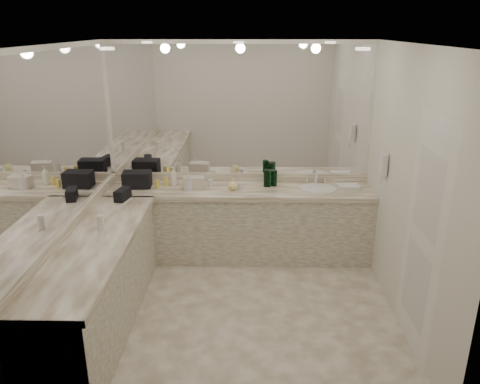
{
  "coord_description": "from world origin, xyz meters",
  "views": [
    {
      "loc": [
        0.11,
        -4.12,
        2.74
      ],
      "look_at": [
        0.03,
        0.4,
        1.14
      ],
      "focal_mm": 35.0,
      "sensor_mm": 36.0,
      "label": 1
    }
  ],
  "objects_px": {
    "sink": "(318,189)",
    "soap_bottle_b": "(189,182)",
    "hand_towel": "(348,187)",
    "soap_bottle_c": "(233,184)",
    "cream_cosmetic_case": "(194,183)",
    "wall_phone": "(384,165)",
    "soap_bottle_a": "(174,176)",
    "black_toiletry_bag": "(137,180)"
  },
  "relations": [
    {
      "from": "soap_bottle_a",
      "to": "soap_bottle_b",
      "type": "bearing_deg",
      "value": -38.92
    },
    {
      "from": "soap_bottle_b",
      "to": "soap_bottle_c",
      "type": "relative_size",
      "value": 1.26
    },
    {
      "from": "black_toiletry_bag",
      "to": "soap_bottle_b",
      "type": "distance_m",
      "value": 0.64
    },
    {
      "from": "hand_towel",
      "to": "soap_bottle_b",
      "type": "xyz_separation_m",
      "value": [
        -1.92,
        -0.09,
        0.07
      ]
    },
    {
      "from": "soap_bottle_a",
      "to": "soap_bottle_c",
      "type": "height_order",
      "value": "soap_bottle_a"
    },
    {
      "from": "soap_bottle_b",
      "to": "soap_bottle_c",
      "type": "distance_m",
      "value": 0.53
    },
    {
      "from": "hand_towel",
      "to": "cream_cosmetic_case",
      "type": "bearing_deg",
      "value": -178.66
    },
    {
      "from": "sink",
      "to": "soap_bottle_c",
      "type": "xyz_separation_m",
      "value": [
        -1.02,
        -0.06,
        0.08
      ]
    },
    {
      "from": "hand_towel",
      "to": "wall_phone",
      "type": "bearing_deg",
      "value": -65.56
    },
    {
      "from": "wall_phone",
      "to": "black_toiletry_bag",
      "type": "relative_size",
      "value": 0.72
    },
    {
      "from": "sink",
      "to": "soap_bottle_a",
      "type": "relative_size",
      "value": 1.87
    },
    {
      "from": "sink",
      "to": "hand_towel",
      "type": "bearing_deg",
      "value": 3.37
    },
    {
      "from": "cream_cosmetic_case",
      "to": "soap_bottle_a",
      "type": "distance_m",
      "value": 0.29
    },
    {
      "from": "black_toiletry_bag",
      "to": "soap_bottle_a",
      "type": "bearing_deg",
      "value": 10.74
    },
    {
      "from": "soap_bottle_a",
      "to": "hand_towel",
      "type": "bearing_deg",
      "value": -2.04
    },
    {
      "from": "sink",
      "to": "soap_bottle_b",
      "type": "height_order",
      "value": "soap_bottle_b"
    },
    {
      "from": "sink",
      "to": "cream_cosmetic_case",
      "type": "bearing_deg",
      "value": -179.16
    },
    {
      "from": "hand_towel",
      "to": "soap_bottle_c",
      "type": "bearing_deg",
      "value": -176.67
    },
    {
      "from": "soap_bottle_c",
      "to": "sink",
      "type": "bearing_deg",
      "value": 3.32
    },
    {
      "from": "cream_cosmetic_case",
      "to": "soap_bottle_b",
      "type": "height_order",
      "value": "soap_bottle_b"
    },
    {
      "from": "wall_phone",
      "to": "cream_cosmetic_case",
      "type": "relative_size",
      "value": 0.96
    },
    {
      "from": "cream_cosmetic_case",
      "to": "soap_bottle_c",
      "type": "xyz_separation_m",
      "value": [
        0.47,
        -0.04,
        0.0
      ]
    },
    {
      "from": "black_toiletry_bag",
      "to": "soap_bottle_b",
      "type": "height_order",
      "value": "black_toiletry_bag"
    },
    {
      "from": "wall_phone",
      "to": "soap_bottle_c",
      "type": "relative_size",
      "value": 1.61
    },
    {
      "from": "wall_phone",
      "to": "hand_towel",
      "type": "height_order",
      "value": "wall_phone"
    },
    {
      "from": "cream_cosmetic_case",
      "to": "hand_towel",
      "type": "bearing_deg",
      "value": -6.27
    },
    {
      "from": "soap_bottle_c",
      "to": "black_toiletry_bag",
      "type": "bearing_deg",
      "value": 176.34
    },
    {
      "from": "black_toiletry_bag",
      "to": "hand_towel",
      "type": "distance_m",
      "value": 2.55
    },
    {
      "from": "cream_cosmetic_case",
      "to": "sink",
      "type": "bearing_deg",
      "value": -6.77
    },
    {
      "from": "cream_cosmetic_case",
      "to": "soap_bottle_a",
      "type": "bearing_deg",
      "value": 147.98
    },
    {
      "from": "sink",
      "to": "soap_bottle_b",
      "type": "xyz_separation_m",
      "value": [
        -1.55,
        -0.07,
        0.1
      ]
    },
    {
      "from": "cream_cosmetic_case",
      "to": "hand_towel",
      "type": "relative_size",
      "value": 1.02
    },
    {
      "from": "hand_towel",
      "to": "soap_bottle_b",
      "type": "distance_m",
      "value": 1.92
    },
    {
      "from": "hand_towel",
      "to": "soap_bottle_b",
      "type": "relative_size",
      "value": 1.32
    },
    {
      "from": "hand_towel",
      "to": "soap_bottle_c",
      "type": "xyz_separation_m",
      "value": [
        -1.39,
        -0.08,
        0.05
      ]
    },
    {
      "from": "sink",
      "to": "black_toiletry_bag",
      "type": "distance_m",
      "value": 2.18
    },
    {
      "from": "black_toiletry_bag",
      "to": "cream_cosmetic_case",
      "type": "bearing_deg",
      "value": -3.06
    },
    {
      "from": "wall_phone",
      "to": "black_toiletry_bag",
      "type": "bearing_deg",
      "value": 169.53
    },
    {
      "from": "soap_bottle_a",
      "to": "soap_bottle_b",
      "type": "relative_size",
      "value": 1.25
    },
    {
      "from": "soap_bottle_a",
      "to": "soap_bottle_b",
      "type": "xyz_separation_m",
      "value": [
        0.2,
        -0.16,
        -0.02
      ]
    },
    {
      "from": "black_toiletry_bag",
      "to": "soap_bottle_c",
      "type": "height_order",
      "value": "black_toiletry_bag"
    },
    {
      "from": "cream_cosmetic_case",
      "to": "soap_bottle_c",
      "type": "bearing_deg",
      "value": -12.16
    }
  ]
}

